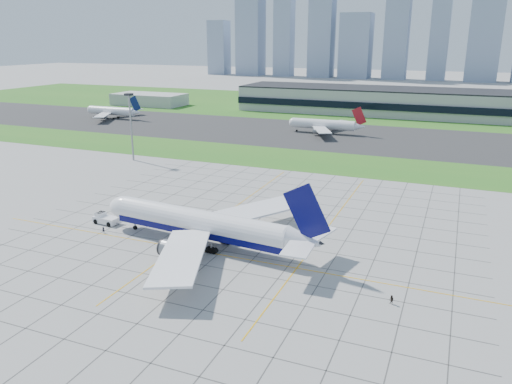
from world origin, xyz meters
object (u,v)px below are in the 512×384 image
at_px(light_mast, 131,118).
at_px(distant_jet_0, 113,111).
at_px(pushback_tug, 105,219).
at_px(crew_far, 392,300).
at_px(crew_near, 103,230).
at_px(airliner, 202,224).
at_px(distant_jet_1, 325,124).

height_order(light_mast, distant_jet_0, light_mast).
bearing_deg(distant_jet_0, pushback_tug, -52.94).
distance_m(pushback_tug, crew_far, 74.48).
relative_size(light_mast, pushback_tug, 2.58).
relative_size(light_mast, crew_near, 16.11).
height_order(crew_near, crew_far, crew_far).
distance_m(light_mast, crew_near, 78.18).
xyz_separation_m(crew_near, distant_jet_0, (-112.74, 149.71, 3.69)).
distance_m(light_mast, crew_far, 132.07).
bearing_deg(crew_near, distant_jet_0, 72.95).
xyz_separation_m(crew_near, crew_far, (69.29, -8.34, 0.07)).
bearing_deg(crew_far, crew_near, -152.27).
bearing_deg(crew_near, pushback_tug, 70.77).
height_order(light_mast, crew_near, light_mast).
bearing_deg(crew_far, light_mast, 179.97).
distance_m(light_mast, distant_jet_0, 112.25).
distance_m(crew_near, crew_far, 69.79).
height_order(light_mast, crew_far, light_mast).
height_order(crew_far, distant_jet_0, distant_jet_0).
bearing_deg(pushback_tug, crew_far, -5.25).
distance_m(airliner, crew_far, 45.33).
xyz_separation_m(light_mast, distant_jet_0, (-74.08, 83.53, -11.70)).
xyz_separation_m(airliner, pushback_tug, (-29.43, 2.74, -3.72)).
relative_size(light_mast, distant_jet_0, 0.60).
relative_size(airliner, pushback_tug, 5.83).
bearing_deg(crew_far, distant_jet_1, 143.48).
xyz_separation_m(crew_near, distant_jet_1, (15.07, 150.15, 3.69)).
bearing_deg(airliner, crew_near, -168.14).
distance_m(airliner, crew_near, 26.04).
xyz_separation_m(crew_far, distant_jet_0, (-182.03, 158.05, 3.62)).
bearing_deg(light_mast, distant_jet_0, 131.57).
bearing_deg(distant_jet_0, light_mast, -48.43).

